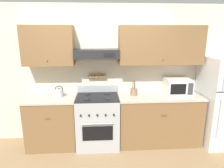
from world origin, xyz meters
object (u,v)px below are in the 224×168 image
Objects in this scene: microwave at (177,86)px; utensil_crock at (134,92)px; tea_kettle at (59,92)px; stove_range at (98,121)px; refrigerator at (223,101)px.

microwave is 0.83m from utensil_crock.
microwave is at bearing 0.47° from tea_kettle.
utensil_crock is at bearing -178.76° from microwave.
stove_range is 0.85m from utensil_crock.
refrigerator is at bearing -2.87° from tea_kettle.
utensil_crock is (-0.82, -0.02, -0.08)m from microwave.
tea_kettle is 0.75× the size of utensil_crock.
utensil_crock is at bearing 0.00° from tea_kettle.
tea_kettle is at bearing 171.90° from stove_range.
refrigerator is 5.87× the size of utensil_crock.
tea_kettle is (-0.68, 0.10, 0.53)m from stove_range.
utensil_crock is (-1.63, 0.15, 0.18)m from refrigerator.
utensil_crock is (1.36, 0.00, -0.01)m from tea_kettle.
utensil_crock is (0.67, 0.10, 0.52)m from stove_range.
microwave is 1.67× the size of utensil_crock.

